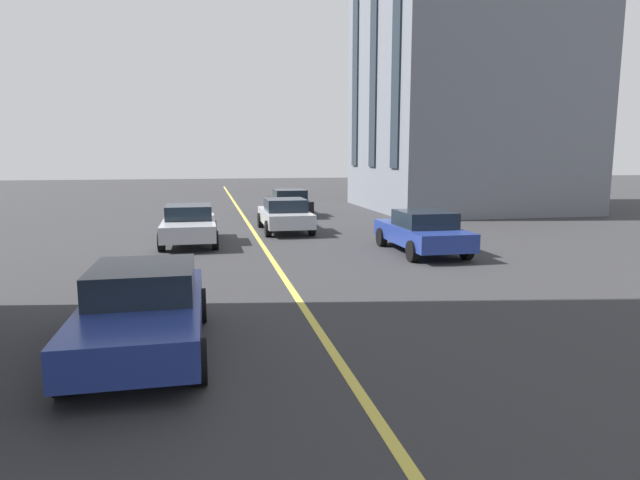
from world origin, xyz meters
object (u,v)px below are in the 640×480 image
object	(u,v)px
car_silver_trailing	(285,215)
car_silver_parked_a	(189,224)
car_blue_mid	(143,309)
car_blue_oncoming	(422,231)
car_black_near	(289,202)

from	to	relation	value
car_silver_trailing	car_silver_parked_a	bearing A→B (deg)	122.52
car_silver_trailing	car_blue_mid	bearing A→B (deg)	162.46
car_blue_oncoming	car_silver_parked_a	xyz separation A→B (m)	(3.47, 7.41, 0.00)
car_blue_mid	car_silver_trailing	xyz separation A→B (m)	(13.40, -4.24, 0.00)
car_blue_mid	car_silver_parked_a	bearing A→B (deg)	-2.28
car_silver_parked_a	car_black_near	bearing A→B (deg)	-30.12
car_silver_parked_a	car_blue_mid	bearing A→B (deg)	177.72
car_blue_mid	car_black_near	bearing A→B (deg)	-15.39
car_black_near	car_blue_mid	size ratio (longest dim) A/B	1.00
car_black_near	car_blue_oncoming	size ratio (longest dim) A/B	1.00
car_blue_mid	car_silver_trailing	size ratio (longest dim) A/B	1.00
car_black_near	car_silver_parked_a	distance (m)	9.80
car_blue_oncoming	car_silver_trailing	world-z (taller)	same
car_blue_mid	car_silver_parked_a	size ratio (longest dim) A/B	1.00
car_blue_oncoming	car_blue_mid	bearing A→B (deg)	133.74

